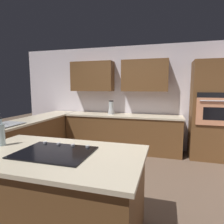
{
  "coord_description": "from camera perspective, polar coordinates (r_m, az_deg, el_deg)",
  "views": [
    {
      "loc": [
        -0.93,
        2.84,
        1.57
      ],
      "look_at": [
        0.12,
        -0.85,
        1.08
      ],
      "focal_mm": 30.77,
      "sensor_mm": 36.0,
      "label": 1
    }
  ],
  "objects": [
    {
      "name": "oil_bottle",
      "position": [
        2.56,
        -30.01,
        -5.67
      ],
      "size": [
        0.08,
        0.08,
        0.33
      ],
      "color": "silver",
      "rests_on": "island_top"
    },
    {
      "name": "sink_unit",
      "position": [
        3.86,
        -30.03,
        -3.36
      ],
      "size": [
        0.46,
        0.7,
        0.23
      ],
      "color": "#515456",
      "rests_on": "countertop_side"
    },
    {
      "name": "cooktop",
      "position": [
        2.11,
        -16.65,
        -11.33
      ],
      "size": [
        0.76,
        0.56,
        0.03
      ],
      "color": "black",
      "rests_on": "island_top"
    },
    {
      "name": "ground_plane",
      "position": [
        3.37,
        -2.05,
        -20.39
      ],
      "size": [
        14.0,
        14.0,
        0.0
      ],
      "primitive_type": "plane",
      "color": "brown"
    },
    {
      "name": "blender",
      "position": [
        4.79,
        -0.27,
        1.1
      ],
      "size": [
        0.15,
        0.15,
        0.34
      ],
      "color": "silver",
      "rests_on": "countertop_back"
    },
    {
      "name": "lower_cabinets_back",
      "position": [
        4.81,
        3.15,
        -6.36
      ],
      "size": [
        2.8,
        0.6,
        0.86
      ],
      "primitive_type": "cube",
      "color": "brown",
      "rests_on": "ground"
    },
    {
      "name": "lower_cabinets_side",
      "position": [
        4.51,
        -22.54,
        -7.86
      ],
      "size": [
        0.6,
        2.9,
        0.86
      ],
      "primitive_type": "cube",
      "color": "brown",
      "rests_on": "ground"
    },
    {
      "name": "island_base",
      "position": [
        2.3,
        -16.26,
        -22.74
      ],
      "size": [
        1.75,
        0.98,
        0.86
      ],
      "primitive_type": "cube",
      "color": "brown",
      "rests_on": "ground"
    },
    {
      "name": "island_top",
      "position": [
        2.11,
        -16.71,
        -12.08
      ],
      "size": [
        1.83,
        1.06,
        0.04
      ],
      "primitive_type": "cube",
      "color": "beige",
      "rests_on": "island_base"
    },
    {
      "name": "countertop_side",
      "position": [
        4.42,
        -22.83,
        -2.21
      ],
      "size": [
        0.64,
        2.94,
        0.04
      ],
      "primitive_type": "cube",
      "color": "beige",
      "rests_on": "lower_cabinets_side"
    },
    {
      "name": "wall_oven",
      "position": [
        4.67,
        27.21,
        0.38
      ],
      "size": [
        0.8,
        0.66,
        2.14
      ],
      "color": "brown",
      "rests_on": "ground"
    },
    {
      "name": "countertop_back",
      "position": [
        4.72,
        3.19,
        -1.05
      ],
      "size": [
        2.84,
        0.64,
        0.04
      ],
      "primitive_type": "cube",
      "color": "beige",
      "rests_on": "lower_cabinets_back"
    },
    {
      "name": "wall_back",
      "position": [
        4.98,
        4.37,
        5.89
      ],
      "size": [
        6.0,
        0.44,
        2.6
      ],
      "color": "silver",
      "rests_on": "ground"
    }
  ]
}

